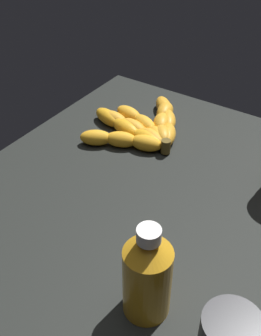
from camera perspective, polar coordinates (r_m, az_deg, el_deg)
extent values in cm
cube|color=black|center=(75.65, 1.00, -6.17)|extent=(82.22, 66.17, 3.72)
ellipsoid|color=gold|center=(89.51, 5.17, 4.58)|extent=(8.40, 6.14, 3.32)
ellipsoid|color=gold|center=(94.69, 5.21, 6.64)|extent=(8.25, 7.08, 3.32)
ellipsoid|color=gold|center=(99.88, 4.60, 8.49)|extent=(7.82, 7.79, 3.32)
ellipsoid|color=gold|center=(88.91, 4.46, 4.50)|extent=(7.24, 6.82, 3.64)
ellipsoid|color=gold|center=(93.15, 4.30, 6.23)|extent=(7.32, 6.14, 3.64)
ellipsoid|color=gold|center=(97.45, 4.77, 7.77)|extent=(7.10, 5.21, 3.64)
ellipsoid|color=gold|center=(88.92, 3.69, 4.40)|extent=(6.72, 7.62, 3.28)
ellipsoid|color=gold|center=(92.94, 1.96, 6.11)|extent=(5.76, 7.73, 3.28)
ellipsoid|color=gold|center=(96.56, -0.23, 7.47)|extent=(4.54, 7.50, 3.28)
ellipsoid|color=gold|center=(88.24, 2.90, 4.19)|extent=(5.27, 7.80, 3.41)
ellipsoid|color=gold|center=(91.57, 0.33, 5.64)|extent=(4.50, 7.58, 3.41)
ellipsoid|color=gold|center=(94.70, -2.37, 6.81)|extent=(3.66, 7.25, 3.41)
ellipsoid|color=gold|center=(87.89, 2.39, 4.02)|extent=(4.06, 8.11, 3.33)
ellipsoid|color=gold|center=(91.31, -0.62, 5.50)|extent=(4.80, 8.33, 3.33)
ellipsoid|color=gold|center=(95.38, -3.14, 7.00)|extent=(5.48, 8.46, 3.33)
ellipsoid|color=gold|center=(86.55, 2.16, 3.45)|extent=(5.05, 7.44, 3.40)
ellipsoid|color=gold|center=(87.64, -1.30, 3.96)|extent=(5.76, 7.58, 3.40)
ellipsoid|color=gold|center=(88.48, -4.79, 4.19)|extent=(6.37, 7.58, 3.40)
cylinder|color=brown|center=(85.65, 4.87, 2.98)|extent=(2.00, 2.00, 3.00)
cylinder|color=orange|center=(56.44, 2.29, -15.33)|extent=(6.52, 6.52, 11.42)
cone|color=orange|center=(51.09, 2.48, -10.77)|extent=(6.52, 6.52, 2.28)
cylinder|color=white|center=(49.56, 2.55, -9.21)|extent=(3.06, 3.06, 1.83)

